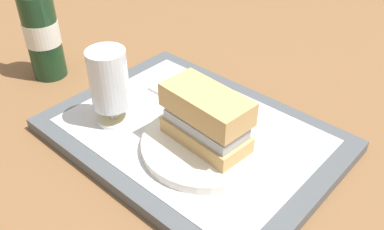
% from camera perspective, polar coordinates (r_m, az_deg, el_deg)
% --- Properties ---
extents(ground_plane, '(3.00, 3.00, 0.00)m').
position_cam_1_polar(ground_plane, '(0.67, 0.00, -3.43)').
color(ground_plane, brown).
extents(tray, '(0.44, 0.32, 0.02)m').
position_cam_1_polar(tray, '(0.67, 0.00, -2.77)').
color(tray, '#4C5156').
rests_on(tray, ground_plane).
extents(placemat, '(0.38, 0.27, 0.00)m').
position_cam_1_polar(placemat, '(0.66, 0.00, -2.06)').
color(placemat, silver).
rests_on(placemat, tray).
extents(plate, '(0.19, 0.19, 0.01)m').
position_cam_1_polar(plate, '(0.62, 1.82, -4.03)').
color(plate, silver).
rests_on(plate, placemat).
extents(sandwich, '(0.14, 0.07, 0.08)m').
position_cam_1_polar(sandwich, '(0.59, 1.68, -0.18)').
color(sandwich, tan).
rests_on(sandwich, plate).
extents(beer_glass, '(0.06, 0.06, 0.12)m').
position_cam_1_polar(beer_glass, '(0.65, -11.19, 4.18)').
color(beer_glass, silver).
rests_on(beer_glass, placemat).
extents(napkin_folded, '(0.09, 0.07, 0.01)m').
position_cam_1_polar(napkin_folded, '(0.75, -1.71, 3.50)').
color(napkin_folded, white).
rests_on(napkin_folded, placemat).
extents(beer_bottle, '(0.07, 0.07, 0.27)m').
position_cam_1_polar(beer_bottle, '(0.84, -19.97, 11.35)').
color(beer_bottle, '#19381E').
rests_on(beer_bottle, ground_plane).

